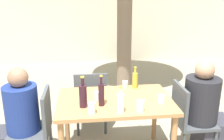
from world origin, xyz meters
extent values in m
cube|color=beige|center=(0.00, 4.42, 1.40)|extent=(10.00, 0.08, 2.80)
cylinder|color=#7A6651|center=(0.44, 2.14, 1.21)|extent=(0.28, 0.28, 2.41)
cube|color=#B27F4C|center=(0.00, 0.00, 0.74)|extent=(1.27, 0.83, 0.04)
cylinder|color=#B27F4C|center=(-0.58, 0.36, 0.36)|extent=(0.06, 0.06, 0.72)
cylinder|color=#B27F4C|center=(0.58, 0.36, 0.36)|extent=(0.06, 0.06, 0.72)
cube|color=#474C51|center=(-0.96, 0.00, 0.43)|extent=(0.44, 0.44, 0.04)
cube|color=#474C51|center=(-0.76, 0.00, 0.67)|extent=(0.04, 0.44, 0.45)
cylinder|color=#474C51|center=(-1.15, 0.19, 0.20)|extent=(0.04, 0.04, 0.41)
cylinder|color=#474C51|center=(-0.77, 0.19, 0.20)|extent=(0.04, 0.04, 0.41)
cube|color=#474C51|center=(0.96, 0.00, 0.43)|extent=(0.44, 0.44, 0.04)
cube|color=#474C51|center=(0.76, 0.00, 0.67)|extent=(0.04, 0.44, 0.45)
cylinder|color=#474C51|center=(1.15, 0.19, 0.20)|extent=(0.04, 0.04, 0.41)
cylinder|color=#474C51|center=(0.77, 0.19, 0.20)|extent=(0.04, 0.04, 0.41)
cube|color=#474C51|center=(-0.25, 0.74, 0.43)|extent=(0.44, 0.44, 0.04)
cube|color=#474C51|center=(-0.25, 0.54, 0.67)|extent=(0.44, 0.04, 0.45)
cylinder|color=#474C51|center=(-0.06, 0.93, 0.20)|extent=(0.04, 0.04, 0.41)
cylinder|color=#474C51|center=(-0.44, 0.93, 0.20)|extent=(0.04, 0.04, 0.41)
cylinder|color=#474C51|center=(-0.06, 0.55, 0.20)|extent=(0.04, 0.04, 0.41)
cylinder|color=#474C51|center=(-0.44, 0.55, 0.20)|extent=(0.04, 0.04, 0.41)
cylinder|color=navy|center=(-1.02, 0.00, 0.71)|extent=(0.36, 0.36, 0.52)
sphere|color=#936B51|center=(-1.02, 0.00, 1.06)|extent=(0.21, 0.21, 0.21)
cube|color=#383842|center=(1.22, 0.00, 0.22)|extent=(0.40, 0.36, 0.44)
cylinder|color=#232328|center=(1.02, 0.00, 0.71)|extent=(0.40, 0.40, 0.53)
sphere|color=tan|center=(1.02, 0.00, 1.07)|extent=(0.22, 0.22, 0.22)
cylinder|color=#331923|center=(-0.16, -0.13, 0.88)|extent=(0.06, 0.06, 0.24)
cylinder|color=#331923|center=(-0.16, -0.13, 1.04)|extent=(0.03, 0.03, 0.08)
cylinder|color=gold|center=(-0.16, -0.13, 1.09)|extent=(0.03, 0.03, 0.01)
cylinder|color=gold|center=(0.29, 0.32, 0.86)|extent=(0.06, 0.06, 0.19)
cylinder|color=gold|center=(0.29, 0.32, 0.99)|extent=(0.03, 0.03, 0.07)
cylinder|color=gold|center=(0.29, 0.32, 1.03)|extent=(0.03, 0.03, 0.01)
cylinder|color=silver|center=(0.01, -0.32, 0.86)|extent=(0.07, 0.07, 0.19)
cylinder|color=silver|center=(0.01, -0.32, 0.99)|extent=(0.03, 0.03, 0.07)
cylinder|color=gold|center=(0.01, -0.32, 1.03)|extent=(0.04, 0.04, 0.01)
cylinder|color=#331923|center=(-0.35, -0.15, 0.88)|extent=(0.08, 0.08, 0.24)
cylinder|color=#331923|center=(-0.35, -0.15, 1.04)|extent=(0.03, 0.03, 0.08)
cylinder|color=gold|center=(-0.35, -0.15, 1.09)|extent=(0.04, 0.04, 0.01)
cylinder|color=silver|center=(0.17, 0.35, 0.81)|extent=(0.07, 0.07, 0.09)
cylinder|color=silver|center=(0.21, -0.32, 0.82)|extent=(0.08, 0.08, 0.12)
cylinder|color=white|center=(-0.20, 0.01, 0.81)|extent=(0.07, 0.07, 0.10)
cylinder|color=silver|center=(-0.27, -0.31, 0.82)|extent=(0.08, 0.08, 0.12)
cylinder|color=silver|center=(0.49, -0.14, 0.81)|extent=(0.08, 0.08, 0.09)
camera|label=1|loc=(-0.32, -2.53, 1.91)|focal=40.00mm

